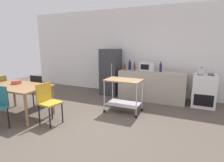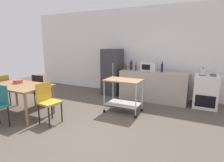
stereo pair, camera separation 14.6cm
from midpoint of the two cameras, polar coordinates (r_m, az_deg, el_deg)
ground_plane at (r=4.00m, az=-9.44°, el=-14.26°), size 12.00×12.00×0.00m
back_wall at (r=6.46m, az=7.17°, el=9.06°), size 8.40×0.12×2.90m
kitchen_counter at (r=5.77m, az=13.36°, el=-1.52°), size 2.00×0.64×0.90m
dining_table at (r=4.95m, az=-26.18°, el=-1.97°), size 1.50×0.90×0.75m
chair_mustard at (r=4.25m, az=-18.48°, el=-5.61°), size 0.45×0.45×0.89m
chair_olive at (r=5.82m, az=-30.78°, el=-2.08°), size 0.41×0.41×0.89m
chair_black at (r=5.44m, az=-20.43°, el=-2.00°), size 0.42×0.42×0.89m
stove_oven at (r=5.65m, az=27.85°, el=-2.83°), size 0.60×0.61×0.92m
refrigerator at (r=6.28m, az=0.74°, el=2.88°), size 0.60×0.63×1.55m
kitchen_cart at (r=4.63m, az=4.50°, el=-2.91°), size 0.91×0.57×0.85m
bottle_hot_sauce at (r=5.85m, az=5.08°, el=4.26°), size 0.06×0.06×0.21m
bottle_sesame_oil at (r=5.90m, az=6.69°, el=4.81°), size 0.08×0.08×0.32m
bottle_wine at (r=5.78m, az=8.14°, el=4.28°), size 0.06×0.06×0.26m
microwave at (r=5.79m, az=12.09°, el=4.42°), size 0.46×0.35×0.26m
bottle_soy_sauce at (r=5.62m, az=16.02°, el=4.00°), size 0.07×0.07×0.31m
fruit_bowl at (r=5.14m, az=-26.54°, el=-0.14°), size 0.23×0.23×0.09m
kettle at (r=5.45m, az=27.17°, el=2.64°), size 0.24×0.17×0.19m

